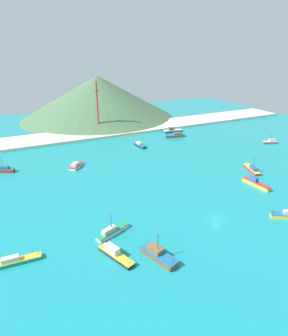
% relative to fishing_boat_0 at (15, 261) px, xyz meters
% --- Properties ---
extents(ground, '(260.00, 280.00, 0.50)m').
position_rel_fishing_boat_0_xyz_m(ground, '(51.11, 24.67, -0.94)').
color(ground, teal).
extents(fishing_boat_0, '(10.33, 2.52, 1.94)m').
position_rel_fishing_boat_0_xyz_m(fishing_boat_0, '(0.00, 0.00, 0.00)').
color(fishing_boat_0, '#198466').
rests_on(fishing_boat_0, ground).
extents(fishing_boat_1, '(5.58, 10.30, 2.48)m').
position_rel_fishing_boat_0_xyz_m(fishing_boat_1, '(20.24, -7.73, 0.18)').
color(fishing_boat_1, '#232328').
rests_on(fishing_boat_1, ground).
extents(fishing_boat_4, '(5.64, 9.92, 6.30)m').
position_rel_fishing_boat_0_xyz_m(fishing_boat_4, '(28.76, -12.45, 0.28)').
color(fishing_boat_4, brown).
rests_on(fishing_boat_4, ground).
extents(fishing_boat_6, '(3.20, 8.32, 2.02)m').
position_rel_fishing_boat_0_xyz_m(fishing_boat_6, '(59.63, 61.22, 0.04)').
color(fishing_boat_6, '#232328').
rests_on(fishing_boat_6, ground).
extents(fishing_boat_7, '(7.38, 4.47, 5.05)m').
position_rel_fishing_boat_0_xyz_m(fishing_boat_7, '(119.34, 36.97, 0.15)').
color(fishing_boat_7, brown).
rests_on(fishing_boat_7, ground).
extents(fishing_boat_8, '(2.68, 10.95, 2.75)m').
position_rel_fishing_boat_0_xyz_m(fishing_boat_8, '(76.58, 5.26, 0.23)').
color(fishing_boat_8, gold).
rests_on(fishing_boat_8, ground).
extents(fishing_boat_9, '(5.75, 10.54, 5.83)m').
position_rel_fishing_boat_0_xyz_m(fishing_boat_9, '(85.09, 15.12, 0.10)').
color(fishing_boat_9, red).
rests_on(fishing_boat_9, ground).
extents(fishing_boat_10, '(7.71, 5.98, 2.62)m').
position_rel_fishing_boat_0_xyz_m(fishing_boat_10, '(68.41, -13.55, 0.18)').
color(fishing_boat_10, gold).
rests_on(fishing_boat_10, ground).
extents(fishing_boat_11, '(7.15, 7.62, 2.15)m').
position_rel_fishing_boat_0_xyz_m(fishing_boat_11, '(25.75, 48.76, 0.11)').
color(fishing_boat_11, silver).
rests_on(fishing_boat_11, ground).
extents(fishing_boat_12, '(9.25, 6.10, 6.42)m').
position_rel_fishing_boat_0_xyz_m(fishing_boat_12, '(-0.48, 56.54, 0.22)').
color(fishing_boat_12, red).
rests_on(fishing_boat_12, ground).
extents(fishing_boat_13, '(9.84, 5.40, 5.85)m').
position_rel_fishing_boat_0_xyz_m(fishing_boat_13, '(22.72, 0.80, 0.12)').
color(fishing_boat_13, silver).
rests_on(fishing_boat_13, ground).
extents(fishing_boat_14, '(10.71, 4.54, 3.01)m').
position_rel_fishing_boat_0_xyz_m(fishing_boat_14, '(86.47, 75.36, 0.31)').
color(fishing_boat_14, '#1E5BA8').
rests_on(fishing_boat_14, ground).
extents(fishing_boat_15, '(11.13, 4.33, 2.36)m').
position_rel_fishing_boat_0_xyz_m(fishing_boat_15, '(83.19, 66.89, 0.17)').
color(fishing_boat_15, brown).
rests_on(fishing_boat_15, ground).
extents(beach_strip, '(247.00, 21.01, 1.20)m').
position_rel_fishing_boat_0_xyz_m(beach_strip, '(51.11, 91.43, -0.09)').
color(beach_strip, beige).
rests_on(beach_strip, ground).
extents(hill_central, '(100.24, 100.24, 27.12)m').
position_rel_fishing_boat_0_xyz_m(hill_central, '(61.78, 129.73, 12.88)').
color(hill_central, '#476B47').
rests_on(hill_central, ground).
extents(radio_tower, '(2.79, 2.23, 27.87)m').
position_rel_fishing_boat_0_xyz_m(radio_tower, '(49.40, 91.95, 13.53)').
color(radio_tower, '#B7332D').
rests_on(radio_tower, ground).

